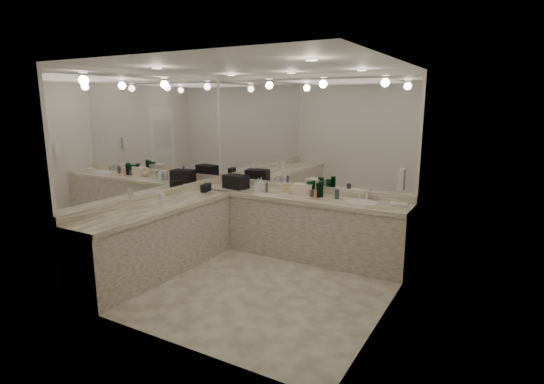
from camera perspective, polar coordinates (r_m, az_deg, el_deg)
The scene contains 39 objects.
floor at distance 5.38m, azimuth -2.38°, elevation -12.22°, with size 3.20×3.20×0.00m, color beige.
ceiling at distance 4.93m, azimuth -2.65°, elevation 16.55°, with size 3.20×3.20×0.00m, color white.
wall_back at distance 6.30m, azimuth 4.77°, elevation 3.66°, with size 3.20×0.02×2.60m, color silver.
wall_left at distance 5.99m, azimuth -15.61°, elevation 2.83°, with size 0.02×3.00×2.60m, color silver.
wall_right at distance 4.38m, azimuth 15.55°, elevation -0.41°, with size 0.02×3.00×2.60m, color silver.
vanity_back_base at distance 6.22m, azimuth 3.46°, elevation -4.73°, with size 3.20×0.60×0.84m, color beige.
vanity_back_top at distance 6.10m, azimuth 3.47°, elevation -0.70°, with size 3.20×0.64×0.06m, color #EEE6CA.
vanity_left_base at distance 5.78m, azimuth -15.11°, elevation -6.46°, with size 0.60×2.40×0.84m, color beige.
vanity_left_top at distance 5.65m, azimuth -15.29°, elevation -2.14°, with size 0.64×2.42×0.06m, color #EEE6CA.
backsplash_back at distance 6.34m, azimuth 4.64°, elevation 0.51°, with size 3.20×0.04×0.10m, color #EEE6CA.
backsplash_left at distance 6.04m, azimuth -15.29°, elevation -0.46°, with size 0.04×3.00×0.10m, color #EEE6CA.
mirror_back at distance 6.24m, azimuth 4.79°, elevation 7.97°, with size 3.12×0.01×1.55m, color white.
mirror_left at distance 5.93m, azimuth -15.79°, elevation 7.36°, with size 0.01×2.92×1.55m, color white.
sink at distance 5.76m, azimuth 12.03°, elevation -1.44°, with size 0.44×0.44×0.03m, color white.
faucet at distance 5.94m, azimuth 12.68°, elevation -0.33°, with size 0.24×0.16×0.14m, color silver.
wall_phone at distance 5.05m, azimuth 17.05°, elevation 1.68°, with size 0.06×0.10×0.24m, color white.
door at distance 3.97m, azimuth 13.37°, elevation -5.27°, with size 0.02×0.82×2.10m, color white.
black_toiletry_bag at distance 6.58m, azimuth -4.89°, elevation 1.42°, with size 0.37×0.23×0.21m, color black.
black_bag_spill at distance 6.39m, azimuth -8.86°, elevation 0.53°, with size 0.09×0.20×0.11m, color black.
cream_cosmetic_case at distance 6.12m, azimuth 4.12°, elevation 0.41°, with size 0.29×0.18×0.16m, color beige.
hand_towel at distance 5.69m, azimuth 16.67°, elevation -1.63°, with size 0.22×0.15×0.04m, color white.
lotion_left at distance 5.71m, azimuth -14.61°, elevation -0.87°, with size 0.06×0.06×0.15m, color white.
soap_bottle_a at distance 6.41m, azimuth -1.47°, elevation 1.10°, with size 0.08×0.08×0.19m, color white.
soap_bottle_b at distance 6.30m, azimuth -1.85°, elevation 0.91°, with size 0.09×0.09×0.20m, color silver.
soap_bottle_c at distance 6.17m, azimuth 2.81°, elevation 0.47°, with size 0.12×0.12×0.15m, color beige.
green_bottle_0 at distance 6.00m, azimuth 6.58°, elevation 0.38°, with size 0.07×0.07×0.22m, color #0B4726.
green_bottle_1 at distance 6.06m, azimuth 6.30°, elevation 0.34°, with size 0.07×0.07×0.18m, color #0B4726.
green_bottle_2 at distance 6.13m, azimuth 5.54°, elevation 0.58°, with size 0.06×0.06×0.20m, color #0B4726.
green_bottle_3 at distance 6.10m, azimuth 5.01°, elevation 0.50°, with size 0.07×0.07×0.20m, color #0B4726.
green_bottle_4 at distance 5.96m, azimuth 6.27°, elevation 0.23°, with size 0.06×0.06×0.20m, color #0B4726.
amenity_bottle_0 at distance 5.90m, azimuth 5.82°, elevation -0.27°, with size 0.04×0.04×0.12m, color #E57F66.
amenity_bottle_1 at distance 6.17m, azimuth 5.12°, elevation 0.23°, with size 0.06×0.06×0.11m, color #E57F66.
amenity_bottle_2 at distance 6.23m, azimuth 2.87°, elevation 0.22°, with size 0.04×0.04×0.08m, color silver.
amenity_bottle_3 at distance 6.28m, azimuth -0.71°, elevation 0.62°, with size 0.04×0.04×0.14m, color #3F3F4C.
amenity_bottle_4 at distance 6.34m, azimuth 1.63°, elevation 0.61°, with size 0.04×0.04×0.11m, color #F2D84C.
amenity_bottle_5 at distance 6.09m, azimuth 4.62°, elevation 0.09°, with size 0.04×0.04×0.11m, color silver.
amenity_bottle_6 at distance 5.99m, azimuth 5.37°, elevation -0.19°, with size 0.04×0.04×0.10m, color #3F3F4C.
amenity_bottle_7 at distance 5.91m, azimuth 8.73°, elevation -0.26°, with size 0.06×0.06×0.14m, color #3F3F4C.
amenity_bottle_8 at distance 6.02m, azimuth 5.03°, elevation -0.15°, with size 0.04×0.04×0.09m, color #E0B28C.
Camera 1 is at (2.61, -4.16, 2.20)m, focal length 28.00 mm.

